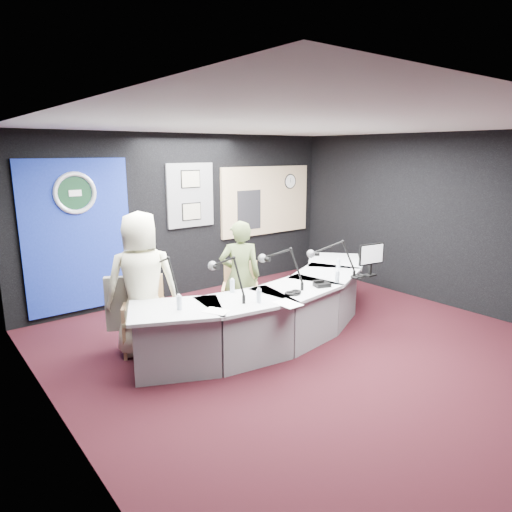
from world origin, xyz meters
TOP-DOWN VIEW (x-y plane):
  - ground at (0.00, 0.00)m, footprint 6.00×6.00m
  - ceiling at (0.00, 0.00)m, footprint 6.00×6.00m
  - wall_back at (0.00, 3.00)m, footprint 6.00×0.02m
  - wall_left at (-3.00, 0.00)m, footprint 0.02×6.00m
  - wall_right at (3.00, 0.00)m, footprint 0.02×6.00m
  - broadcast_desk at (-0.05, 0.55)m, footprint 4.50×1.90m
  - backdrop_panel at (-1.90, 2.97)m, footprint 1.60×0.05m
  - agency_seal at (-1.90, 2.93)m, footprint 0.63×0.07m
  - seal_center at (-1.90, 2.94)m, footprint 0.48×0.01m
  - pinboard at (0.05, 2.97)m, footprint 0.90×0.04m
  - framed_photo_upper at (0.05, 2.94)m, footprint 0.34×0.02m
  - framed_photo_lower at (0.05, 2.94)m, footprint 0.34×0.02m
  - booth_window_frame at (1.75, 2.97)m, footprint 2.12×0.06m
  - booth_glow at (1.75, 2.96)m, footprint 2.00×0.02m
  - equipment_rack at (1.30, 2.94)m, footprint 0.55×0.02m
  - wall_clock at (2.35, 2.94)m, footprint 0.28×0.01m
  - armchair_left at (-1.72, 1.14)m, footprint 0.79×0.79m
  - armchair_right at (-0.33, 1.00)m, footprint 0.79×0.79m
  - draped_jacket at (-1.86, 1.36)m, footprint 0.49×0.33m
  - person_man at (-1.72, 1.14)m, footprint 1.03×0.85m
  - person_woman at (-0.33, 1.00)m, footprint 0.69×0.62m
  - computer_monitor at (1.25, -0.00)m, footprint 0.40×0.08m
  - desk_phone at (0.32, 0.04)m, footprint 0.24×0.22m
  - headphones_near at (1.03, 0.03)m, footprint 0.20×0.20m
  - headphones_far at (-0.21, 0.04)m, footprint 0.22×0.22m
  - paper_stack at (-1.31, 0.10)m, footprint 0.30×0.34m
  - notepad at (-0.51, -0.20)m, footprint 0.23×0.33m
  - boom_mic_a at (-1.55, 0.90)m, footprint 0.18×0.74m
  - boom_mic_b at (-0.92, 0.44)m, footprint 0.16×0.74m
  - boom_mic_c at (-0.10, 0.38)m, footprint 0.30×0.71m
  - boom_mic_d at (0.76, 0.27)m, footprint 0.60×0.51m
  - water_bottles at (-0.02, 0.31)m, footprint 3.23×0.60m

SIDE VIEW (x-z plane):
  - ground at x=0.00m, z-range 0.00..0.00m
  - broadcast_desk at x=-0.05m, z-range 0.00..0.75m
  - armchair_right at x=-0.33m, z-range 0.00..1.00m
  - armchair_left at x=-1.72m, z-range 0.00..1.03m
  - draped_jacket at x=-1.86m, z-range 0.27..0.97m
  - paper_stack at x=-1.31m, z-range 0.75..0.75m
  - notepad at x=-0.51m, z-range 0.75..0.75m
  - headphones_near at x=1.03m, z-range 0.75..0.79m
  - headphones_far at x=-0.21m, z-range 0.75..0.79m
  - desk_phone at x=0.32m, z-range 0.75..0.80m
  - person_woman at x=-0.33m, z-range 0.00..1.58m
  - water_bottles at x=-0.02m, z-range 0.75..0.93m
  - person_man at x=-1.72m, z-range 0.00..1.81m
  - boom_mic_a at x=-1.55m, z-range 0.75..1.35m
  - boom_mic_b at x=-0.92m, z-range 0.75..1.35m
  - boom_mic_c at x=-0.10m, z-range 0.75..1.35m
  - boom_mic_d at x=0.76m, z-range 0.75..1.35m
  - computer_monitor at x=1.25m, z-range 0.93..1.21m
  - backdrop_panel at x=-1.90m, z-range 0.10..2.40m
  - wall_back at x=0.00m, z-range 0.00..2.80m
  - wall_left at x=-3.00m, z-range 0.00..2.80m
  - wall_right at x=3.00m, z-range 0.00..2.80m
  - equipment_rack at x=1.30m, z-range 1.03..1.78m
  - framed_photo_lower at x=0.05m, z-range 1.33..1.60m
  - booth_window_frame at x=1.75m, z-range 0.89..2.21m
  - booth_glow at x=1.75m, z-range 0.95..2.15m
  - pinboard at x=0.05m, z-range 1.20..2.30m
  - agency_seal at x=-1.90m, z-range 1.58..2.21m
  - seal_center at x=-1.90m, z-range 1.66..2.14m
  - wall_clock at x=2.35m, z-range 1.76..2.04m
  - framed_photo_upper at x=0.05m, z-range 1.89..2.17m
  - ceiling at x=0.00m, z-range 2.79..2.81m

